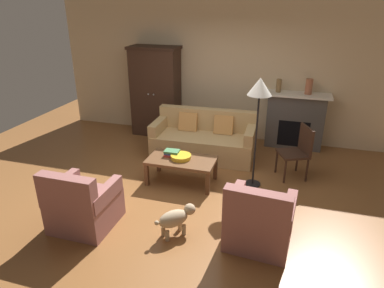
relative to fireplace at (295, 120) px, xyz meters
name	(u,v)px	position (x,y,z in m)	size (l,w,h in m)	color
ground_plane	(187,190)	(-1.55, -2.30, -0.57)	(9.60, 9.60, 0.00)	brown
back_wall	(223,72)	(-1.55, 0.25, 0.83)	(7.20, 0.10, 2.80)	beige
fireplace	(295,120)	(0.00, 0.00, 0.00)	(1.26, 0.48, 1.12)	#4C4947
armoire	(156,91)	(-2.95, -0.08, 0.39)	(1.06, 0.57, 1.91)	#382319
couch	(204,140)	(-1.64, -0.95, -0.25)	(1.94, 0.91, 0.86)	tan
coffee_table	(181,162)	(-1.72, -2.07, -0.20)	(1.10, 0.60, 0.42)	brown
fruit_bowl	(181,157)	(-1.73, -2.06, -0.12)	(0.33, 0.33, 0.07)	gold
book_stack	(172,153)	(-1.90, -2.00, -0.10)	(0.26, 0.19, 0.10)	#B73833
mantel_vase_bronze	(279,86)	(-0.38, -0.02, 0.68)	(0.10, 0.10, 0.26)	olive
mantel_vase_terracotta	(309,87)	(0.18, -0.02, 0.70)	(0.13, 0.13, 0.30)	#A86042
armchair_near_left	(83,206)	(-2.58, -3.59, -0.25)	(0.78, 0.77, 0.88)	#935B56
armchair_near_right	(259,222)	(-0.33, -3.28, -0.25)	(0.83, 0.83, 0.88)	#935B56
side_chair_wooden	(298,149)	(0.09, -1.33, -0.06)	(0.58, 0.58, 0.90)	#382319
floor_lamp	(259,93)	(-0.58, -1.83, 0.96)	(0.36, 0.36, 1.77)	black
dog	(176,218)	(-1.36, -3.41, -0.32)	(0.45, 0.47, 0.39)	tan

